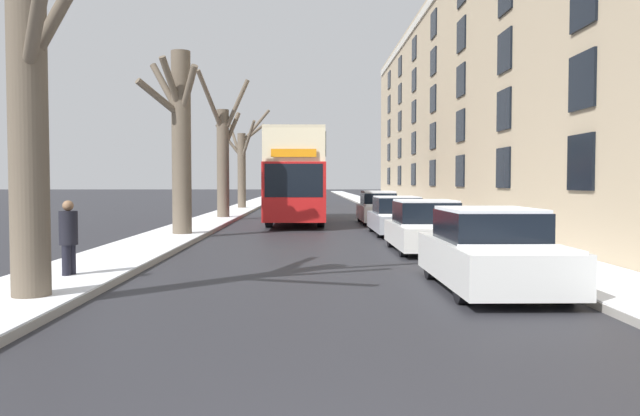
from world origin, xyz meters
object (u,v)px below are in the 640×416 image
double_decker_bus (296,173)px  pedestrian_left_sidewalk (69,238)px  bare_tree_left_1 (180,136)px  parked_car_3 (378,209)px  bare_tree_left_0 (29,76)px  bare_tree_left_3 (242,163)px  bare_tree_left_2 (223,157)px  parked_car_0 (491,252)px  parked_car_2 (397,217)px  parked_car_1 (426,228)px

double_decker_bus → pedestrian_left_sidewalk: 18.39m
bare_tree_left_1 → parked_car_3: size_ratio=1.48×
parked_car_3 → pedestrian_left_sidewalk: 19.00m
bare_tree_left_1 → pedestrian_left_sidewalk: bearing=-91.2°
bare_tree_left_0 → bare_tree_left_3: 33.98m
bare_tree_left_2 → bare_tree_left_3: (-0.27, 11.78, 0.04)m
double_decker_bus → parked_car_3: bearing=-9.0°
bare_tree_left_1 → bare_tree_left_3: (-0.18, 22.06, -0.26)m
double_decker_bus → parked_car_0: (3.88, -18.76, -1.71)m
bare_tree_left_1 → parked_car_2: bare_tree_left_1 is taller
parked_car_0 → parked_car_2: parked_car_0 is taller
parked_car_2 → parked_car_0: bearing=-90.0°
bare_tree_left_3 → double_decker_bus: bearing=-73.7°
bare_tree_left_0 → bare_tree_left_2: bearing=90.0°
bare_tree_left_1 → parked_car_3: bearing=44.4°
bare_tree_left_1 → bare_tree_left_3: bare_tree_left_3 is taller
bare_tree_left_3 → parked_car_0: bare_tree_left_3 is taller
parked_car_0 → parked_car_3: 18.14m
parked_car_3 → pedestrian_left_sidewalk: pedestrian_left_sidewalk is taller
pedestrian_left_sidewalk → parked_car_1: bearing=-41.8°
double_decker_bus → parked_car_3: 4.28m
parked_car_2 → double_decker_bus: bearing=119.6°
double_decker_bus → parked_car_0: double_decker_bus is taller
parked_car_0 → bare_tree_left_2: bearing=110.2°
bare_tree_left_0 → parked_car_2: (7.66, 13.29, -2.95)m
parked_car_3 → pedestrian_left_sidewalk: size_ratio=2.80×
bare_tree_left_1 → bare_tree_left_3: 22.07m
bare_tree_left_0 → parked_car_2: bare_tree_left_0 is taller
parked_car_2 → parked_car_3: (0.00, 6.21, 0.05)m
bare_tree_left_3 → parked_car_0: (7.93, -32.62, -2.61)m
bare_tree_left_2 → parked_car_1: size_ratio=1.85×
pedestrian_left_sidewalk → bare_tree_left_3: bearing=14.4°
bare_tree_left_3 → parked_car_2: bare_tree_left_3 is taller
double_decker_bus → parked_car_1: bearing=-72.8°
bare_tree_left_2 → double_decker_bus: 4.40m
pedestrian_left_sidewalk → parked_car_2: bearing=-21.3°
double_decker_bus → parked_car_2: size_ratio=2.37×
parked_car_0 → parked_car_3: (0.00, 18.14, 0.01)m
bare_tree_left_0 → parked_car_2: bearing=60.1°
parked_car_1 → pedestrian_left_sidewalk: bearing=-146.2°
parked_car_2 → pedestrian_left_sidewalk: 13.61m
parked_car_0 → parked_car_3: size_ratio=0.95×
parked_car_2 → parked_car_3: 6.21m
bare_tree_left_3 → bare_tree_left_2: bearing=-88.7°
parked_car_0 → parked_car_2: 11.93m
double_decker_bus → parked_car_0: size_ratio=2.52×
parked_car_0 → parked_car_1: 6.21m
bare_tree_left_3 → double_decker_bus: 14.47m
bare_tree_left_3 → parked_car_2: size_ratio=1.57×
bare_tree_left_0 → parked_car_0: size_ratio=1.75×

